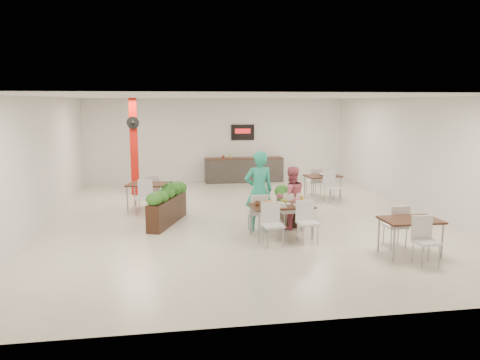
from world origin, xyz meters
The scene contains 12 objects.
ground centered at (0.00, 0.00, 0.00)m, with size 12.00×12.00×0.00m, color beige.
room_shell centered at (0.00, 0.00, 2.01)m, with size 10.10×12.10×3.22m.
red_column centered at (-3.00, 3.79, 1.64)m, with size 0.40×0.41×3.20m.
service_counter centered at (1.00, 5.65, 0.49)m, with size 3.00×0.64×2.20m.
main_table centered at (0.59, -1.85, 0.64)m, with size 1.47×1.72×0.92m.
diner_man centered at (0.20, -1.19, 0.96)m, with size 0.70×0.46×1.93m, color #28B091.
diner_woman centered at (1.00, -1.19, 0.77)m, with size 0.75×0.58×1.54m, color #D45E75.
planter_left centered at (-1.97, -0.24, 0.53)m, with size 1.03×2.02×1.12m.
planter_right centered at (1.11, -0.38, 0.48)m, with size 0.49×1.69×0.88m.
side_table_a centered at (-2.47, 1.51, 0.63)m, with size 1.38×1.67×0.92m.
side_table_b centered at (2.97, 2.17, 0.62)m, with size 1.19×1.67×0.92m.
side_table_c centered at (2.85, -3.52, 0.62)m, with size 1.15×1.62×0.92m.
Camera 1 is at (-1.98, -11.97, 3.08)m, focal length 35.00 mm.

